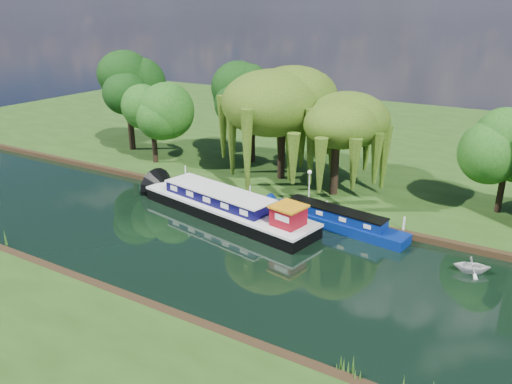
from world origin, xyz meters
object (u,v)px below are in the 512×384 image
Objects in this scene: white_cruiser at (471,272)px; red_dinghy at (167,190)px; narrowboat at (335,220)px; dutch_barge at (228,207)px.

red_dinghy is at bearing 67.95° from white_cruiser.
narrowboat is at bearing 60.42° from white_cruiser.
narrowboat is 3.20× the size of red_dinghy.
narrowboat is 5.20× the size of white_cruiser.
white_cruiser is (9.94, -2.04, -0.58)m from narrowboat.
dutch_barge is at bearing 73.54° from white_cruiser.
narrowboat is 10.16m from white_cruiser.
dutch_barge reaches higher than white_cruiser.
dutch_barge is at bearing -154.40° from narrowboat.
dutch_barge is 8.40m from narrowboat.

